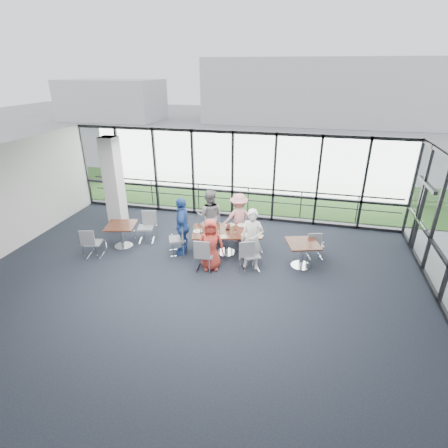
% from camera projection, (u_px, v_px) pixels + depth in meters
% --- Properties ---
extents(floor, '(12.00, 10.00, 0.02)m').
position_uv_depth(floor, '(190.00, 292.00, 8.85)').
color(floor, black).
rests_on(floor, ground).
extents(ceiling, '(12.00, 10.00, 0.04)m').
position_uv_depth(ceiling, '(184.00, 169.00, 7.52)').
color(ceiling, white).
rests_on(ceiling, ground).
extents(wall_front, '(12.00, 0.10, 3.20)m').
position_uv_depth(wall_front, '(34.00, 434.00, 3.76)').
color(wall_front, silver).
rests_on(wall_front, ground).
extents(curtain_wall_back, '(12.00, 0.10, 3.20)m').
position_uv_depth(curtain_wall_back, '(233.00, 176.00, 12.61)').
color(curtain_wall_back, white).
rests_on(curtain_wall_back, ground).
extents(exit_door, '(0.12, 1.60, 2.10)m').
position_uv_depth(exit_door, '(419.00, 219.00, 10.44)').
color(exit_door, black).
rests_on(exit_door, ground).
extents(structural_column, '(0.50, 0.50, 3.20)m').
position_uv_depth(structural_column, '(114.00, 185.00, 11.61)').
color(structural_column, silver).
rests_on(structural_column, ground).
extents(apron, '(80.00, 70.00, 0.02)m').
position_uv_depth(apron, '(253.00, 179.00, 17.71)').
color(apron, gray).
rests_on(apron, ground).
extents(grass_strip, '(80.00, 5.00, 0.01)m').
position_uv_depth(grass_strip, '(246.00, 191.00, 15.92)').
color(grass_strip, '#20501A').
rests_on(grass_strip, ground).
extents(hangar_main, '(24.00, 10.00, 6.00)m').
position_uv_depth(hangar_main, '(329.00, 91.00, 35.09)').
color(hangar_main, '#BBBDC1').
rests_on(hangar_main, ground).
extents(hangar_aux, '(10.00, 6.00, 4.00)m').
position_uv_depth(hangar_aux, '(112.00, 100.00, 36.68)').
color(hangar_aux, '#BBBDC1').
rests_on(hangar_aux, ground).
extents(guard_rail, '(12.00, 0.06, 0.06)m').
position_uv_depth(guard_rail, '(236.00, 199.00, 13.60)').
color(guard_rail, '#2D2D33').
rests_on(guard_rail, ground).
extents(main_table, '(2.20, 1.56, 0.75)m').
position_uv_depth(main_table, '(226.00, 234.00, 10.43)').
color(main_table, '#3B1712').
rests_on(main_table, ground).
extents(side_table_left, '(1.05, 1.05, 0.75)m').
position_uv_depth(side_table_left, '(121.00, 228.00, 10.82)').
color(side_table_left, '#3B1712').
rests_on(side_table_left, ground).
extents(side_table_right, '(1.07, 1.07, 0.75)m').
position_uv_depth(side_table_right, '(303.00, 247.00, 9.72)').
color(side_table_right, '#3B1712').
rests_on(side_table_right, ground).
extents(diner_near_left, '(0.83, 0.65, 1.49)m').
position_uv_depth(diner_near_left, '(211.00, 245.00, 9.58)').
color(diner_near_left, '#C43B2F').
rests_on(diner_near_left, ground).
extents(diner_near_right, '(0.64, 0.47, 1.74)m').
position_uv_depth(diner_near_right, '(252.00, 239.00, 9.60)').
color(diner_near_right, white).
rests_on(diner_near_right, ground).
extents(diner_far_left, '(0.90, 0.61, 1.75)m').
position_uv_depth(diner_far_left, '(210.00, 216.00, 11.06)').
color(diner_far_left, slate).
rests_on(diner_far_left, ground).
extents(diner_far_right, '(1.17, 0.93, 1.61)m').
position_uv_depth(diner_far_right, '(239.00, 218.00, 11.12)').
color(diner_far_right, pink).
rests_on(diner_far_right, ground).
extents(diner_end, '(0.80, 1.15, 1.79)m').
position_uv_depth(diner_end, '(182.00, 226.00, 10.34)').
color(diner_end, '#264A95').
rests_on(diner_end, ground).
extents(chair_main_nl, '(0.51, 0.51, 0.95)m').
position_uv_depth(chair_main_nl, '(205.00, 254.00, 9.62)').
color(chair_main_nl, gray).
rests_on(chair_main_nl, ground).
extents(chair_main_nr, '(0.60, 0.60, 0.92)m').
position_uv_depth(chair_main_nr, '(251.00, 255.00, 9.63)').
color(chair_main_nr, gray).
rests_on(chair_main_nr, ground).
extents(chair_main_fl, '(0.59, 0.59, 0.95)m').
position_uv_depth(chair_main_fl, '(210.00, 225.00, 11.44)').
color(chair_main_fl, gray).
rests_on(chair_main_fl, ground).
extents(chair_main_fr, '(0.42, 0.42, 0.83)m').
position_uv_depth(chair_main_fr, '(242.00, 226.00, 11.50)').
color(chair_main_fr, gray).
rests_on(chair_main_fr, ground).
extents(chair_main_end, '(0.63, 0.63, 0.97)m').
position_uv_depth(chair_main_end, '(177.00, 239.00, 10.47)').
color(chair_main_end, gray).
rests_on(chair_main_end, ground).
extents(chair_spare_la, '(0.53, 0.53, 0.90)m').
position_uv_depth(chair_spare_la, '(94.00, 243.00, 10.32)').
color(chair_spare_la, gray).
rests_on(chair_spare_la, ground).
extents(chair_spare_lb, '(0.59, 0.59, 0.97)m').
position_uv_depth(chair_spare_lb, '(145.00, 228.00, 11.21)').
color(chair_spare_lb, gray).
rests_on(chair_spare_lb, ground).
extents(chair_spare_r, '(0.51, 0.51, 0.84)m').
position_uv_depth(chair_spare_r, '(316.00, 245.00, 10.27)').
color(chair_spare_r, gray).
rests_on(chair_spare_r, ground).
extents(plate_nl, '(0.28, 0.28, 0.01)m').
position_uv_depth(plate_nl, '(209.00, 236.00, 10.05)').
color(plate_nl, white).
rests_on(plate_nl, main_table).
extents(plate_nr, '(0.24, 0.24, 0.01)m').
position_uv_depth(plate_nr, '(245.00, 235.00, 10.11)').
color(plate_nr, white).
rests_on(plate_nr, main_table).
extents(plate_fl, '(0.24, 0.24, 0.01)m').
position_uv_depth(plate_fl, '(208.00, 226.00, 10.68)').
color(plate_fl, white).
rests_on(plate_fl, main_table).
extents(plate_fr, '(0.26, 0.26, 0.01)m').
position_uv_depth(plate_fr, '(242.00, 225.00, 10.73)').
color(plate_fr, white).
rests_on(plate_fr, main_table).
extents(plate_end, '(0.25, 0.25, 0.01)m').
position_uv_depth(plate_end, '(197.00, 231.00, 10.33)').
color(plate_end, white).
rests_on(plate_end, main_table).
extents(tumbler_a, '(0.07, 0.07, 0.14)m').
position_uv_depth(tumbler_a, '(218.00, 232.00, 10.11)').
color(tumbler_a, white).
rests_on(tumbler_a, main_table).
extents(tumbler_b, '(0.06, 0.06, 0.13)m').
position_uv_depth(tumbler_b, '(235.00, 232.00, 10.16)').
color(tumbler_b, white).
rests_on(tumbler_b, main_table).
extents(tumbler_c, '(0.07, 0.07, 0.14)m').
position_uv_depth(tumbler_c, '(227.00, 226.00, 10.54)').
color(tumbler_c, white).
rests_on(tumbler_c, main_table).
extents(tumbler_d, '(0.07, 0.07, 0.14)m').
position_uv_depth(tumbler_d, '(201.00, 231.00, 10.21)').
color(tumbler_d, white).
rests_on(tumbler_d, main_table).
extents(menu_a, '(0.39, 0.36, 0.00)m').
position_uv_depth(menu_a, '(221.00, 237.00, 10.00)').
color(menu_a, silver).
rests_on(menu_a, main_table).
extents(menu_b, '(0.36, 0.29, 0.00)m').
position_uv_depth(menu_b, '(257.00, 236.00, 10.07)').
color(menu_b, silver).
rests_on(menu_b, main_table).
extents(menu_c, '(0.36, 0.37, 0.00)m').
position_uv_depth(menu_c, '(230.00, 225.00, 10.75)').
color(menu_c, silver).
rests_on(menu_c, main_table).
extents(condiment_caddy, '(0.10, 0.07, 0.04)m').
position_uv_depth(condiment_caddy, '(227.00, 229.00, 10.43)').
color(condiment_caddy, black).
rests_on(condiment_caddy, main_table).
extents(ketchup_bottle, '(0.06, 0.06, 0.18)m').
position_uv_depth(ketchup_bottle, '(228.00, 227.00, 10.42)').
color(ketchup_bottle, maroon).
rests_on(ketchup_bottle, main_table).
extents(green_bottle, '(0.05, 0.05, 0.20)m').
position_uv_depth(green_bottle, '(229.00, 227.00, 10.41)').
color(green_bottle, '#267332').
rests_on(green_bottle, main_table).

